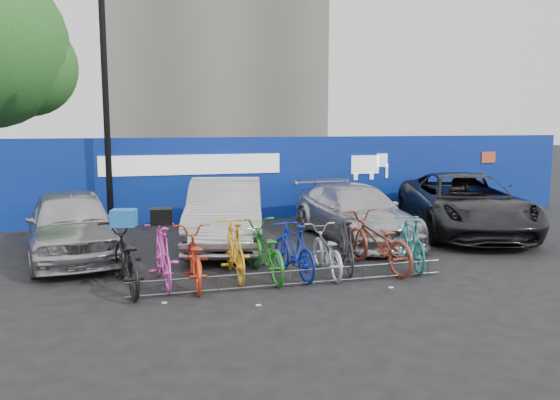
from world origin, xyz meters
name	(u,v)px	position (x,y,z in m)	size (l,w,h in m)	color
ground	(284,277)	(0.00, 0.00, 0.00)	(100.00, 100.00, 0.00)	black
hoarding	(228,179)	(0.01, 6.00, 1.20)	(22.00, 0.18, 2.40)	navy
lamppost	(106,104)	(-3.20, 5.40, 3.27)	(0.25, 0.50, 6.11)	black
bike_rack	(293,277)	(0.00, -0.60, 0.16)	(5.60, 0.03, 0.30)	#595B60
car_0	(72,224)	(-3.88, 2.60, 0.72)	(1.70, 4.23, 1.44)	#A6A5AA
car_1	(225,213)	(-0.59, 2.92, 0.75)	(1.60, 4.58, 1.51)	#A1A1A5
car_2	(355,213)	(2.55, 2.75, 0.65)	(1.82, 4.49, 1.30)	#B1B0B5
car_3	(464,203)	(5.58, 2.79, 0.75)	(2.50, 5.43, 1.51)	black
bike_0	(125,258)	(-2.78, -0.01, 0.55)	(0.72, 2.07, 1.09)	black
bike_1	(163,255)	(-2.16, 0.08, 0.54)	(0.51, 1.80, 1.08)	#E44BBB
bike_2	(194,257)	(-1.63, -0.04, 0.49)	(0.65, 1.88, 0.99)	red
bike_3	(235,249)	(-0.88, 0.16, 0.54)	(0.51, 1.80, 1.08)	gold
bike_4	(265,250)	(-0.34, 0.08, 0.51)	(0.68, 1.94, 1.02)	#1E761F
bike_5	(294,250)	(0.18, -0.02, 0.51)	(0.48, 1.68, 1.01)	#0C20A6
bike_6	(326,251)	(0.81, -0.01, 0.45)	(0.60, 1.71, 0.90)	#B4B7BD
bike_7	(346,244)	(1.27, 0.15, 0.51)	(0.48, 1.69, 1.02)	#2A2A2D
bike_8	(377,241)	(1.87, 0.06, 0.55)	(0.73, 2.08, 1.09)	brown
bike_9	(411,242)	(2.54, -0.04, 0.51)	(0.48, 1.70, 1.02)	#24767C
cargo_crate	(124,218)	(-2.78, -0.01, 1.23)	(0.40, 0.30, 0.28)	blue
cargo_topcase	(161,216)	(-2.16, 0.08, 1.22)	(0.37, 0.33, 0.27)	black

